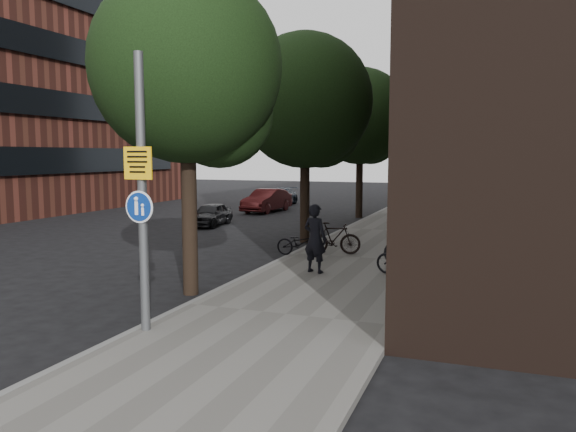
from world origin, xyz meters
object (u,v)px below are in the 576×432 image
at_px(signpost, 142,193).
at_px(pedestrian, 315,238).
at_px(parked_car_near, 210,214).
at_px(parked_bike_facade_near, 407,259).

relative_size(signpost, pedestrian, 2.66).
relative_size(signpost, parked_car_near, 1.58).
height_order(pedestrian, parked_car_near, pedestrian).
distance_m(signpost, parked_car_near, 16.27).
distance_m(signpost, parked_bike_facade_near, 7.65).
bearing_deg(parked_bike_facade_near, signpost, 159.18).
height_order(signpost, parked_car_near, signpost).
bearing_deg(pedestrian, parked_car_near, -32.76).
xyz_separation_m(pedestrian, parked_bike_facade_near, (2.41, 0.43, -0.50)).
height_order(signpost, parked_bike_facade_near, signpost).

